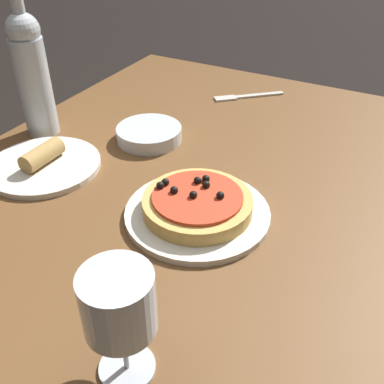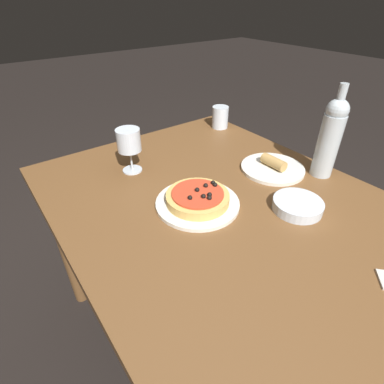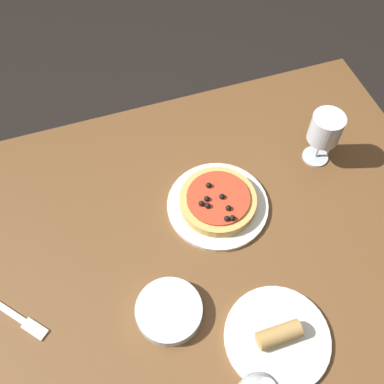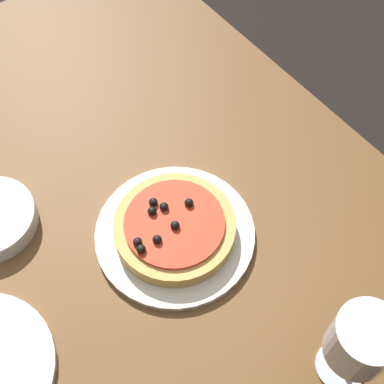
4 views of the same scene
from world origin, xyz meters
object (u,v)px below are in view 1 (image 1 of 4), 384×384
Objects in this scene: wine_bottle at (32,73)px; side_bowl at (149,134)px; wine_glass at (119,306)px; fork at (244,97)px; side_plate at (44,164)px; dining_table at (180,222)px; dinner_plate at (197,213)px; pizza at (197,203)px.

side_bowl is at bearing 108.94° from wine_bottle.
fork is (-0.82, -0.19, -0.11)m from wine_glass.
fork is at bearing -167.11° from wine_glass.
wine_bottle is 0.21m from side_plate.
fork is at bearing 140.04° from wine_bottle.
dining_table is 4.04× the size of wine_bottle.
dinner_plate is 0.29m from side_bowl.
fork reaches higher than dining_table.
wine_glass reaches higher than side_plate.
pizza is 0.53m from fork.
wine_glass is at bearing 54.01° from side_plate.
dining_table is 0.44m from wine_glass.
pizza is 0.49m from wine_bottle.
pizza is 0.29m from side_bowl.
wine_glass is 1.08× the size of side_bowl.
fork is (-0.32, 0.10, -0.01)m from side_bowl.
fork is (-0.51, -0.12, -0.00)m from dinner_plate.
pizza is 1.21× the size of fork.
wine_glass is 0.50× the size of wine_bottle.
dining_table is 0.15m from pizza.
dining_table is 0.30m from side_plate.
wine_bottle is 0.54m from fork.
dining_table is 8.01× the size of wine_glass.
side_plate is (0.01, -0.35, 0.00)m from dinner_plate.
dinner_plate is at bearing 91.11° from side_plate.
pizza reaches higher than side_bowl.
wine_bottle reaches higher than dinner_plate.
side_plate is (0.07, -0.27, 0.10)m from dining_table.
side_plate is at bearing -31.69° from side_bowl.
wine_bottle reaches higher than side_plate.
dining_table is 0.22m from side_bowl.
side_bowl is 0.24m from side_plate.
dining_table is at bearing -159.72° from wine_glass.
wine_glass is 0.52m from side_plate.
side_bowl is 0.33m from fork.
wine_bottle reaches higher than side_bowl.
dinner_plate is at bearing 59.55° from pizza.
wine_bottle reaches higher than dining_table.
wine_glass is 0.58m from side_bowl.
side_plate is at bearing -125.99° from wine_glass.
dinner_plate reaches higher than fork.
wine_glass is (0.30, 0.06, 0.11)m from dinner_plate.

